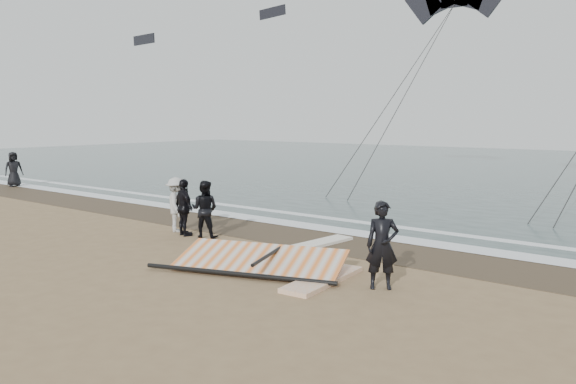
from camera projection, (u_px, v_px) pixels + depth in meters
name	position (u px, v px, depth m)	size (l,w,h in m)	color
ground	(244.00, 278.00, 12.95)	(120.00, 120.00, 0.00)	#8C704C
sea	(563.00, 171.00, 38.90)	(120.00, 54.00, 0.02)	#233838
wet_sand	(346.00, 243.00, 16.49)	(120.00, 2.80, 0.01)	#4C3D2B
foam_near	(370.00, 235.00, 17.59)	(120.00, 0.90, 0.01)	white
foam_far	(395.00, 226.00, 18.93)	(120.00, 0.45, 0.01)	white
man_main	(382.00, 245.00, 12.00)	(0.70, 0.46, 1.91)	black
board_white	(323.00, 279.00, 12.64)	(0.72, 2.56, 0.10)	silver
board_cream	(321.00, 243.00, 16.34)	(0.60, 2.26, 0.09)	white
trio_cluster	(187.00, 207.00, 17.64)	(2.58, 1.26, 1.79)	black
sail_rig	(261.00, 262.00, 13.61)	(4.51, 2.97, 0.52)	black
kite_dark	(454.00, 0.00, 32.83)	(7.01, 6.12, 15.80)	black
distant_kites	(207.00, 26.00, 52.64)	(14.04, 6.12, 3.22)	black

